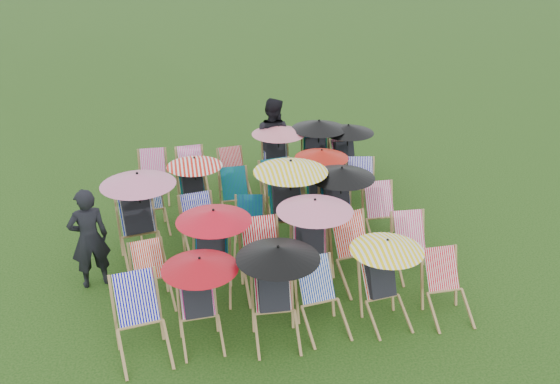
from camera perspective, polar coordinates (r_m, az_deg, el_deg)
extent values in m
plane|color=black|center=(10.37, -0.74, -5.24)|extent=(100.00, 100.00, 0.00)
cube|color=#0B08A7|center=(8.21, -13.03, -9.41)|extent=(0.56, 0.46, 0.60)
cube|color=#E02C90|center=(8.29, -7.61, -9.36)|extent=(0.45, 0.35, 0.51)
cube|color=black|center=(8.26, -7.56, -9.53)|extent=(0.38, 0.39, 0.54)
sphere|color=tan|center=(8.18, -7.76, -7.55)|extent=(0.19, 0.19, 0.19)
cylinder|color=black|center=(8.10, -7.24, -8.24)|extent=(0.03, 0.03, 0.63)
cone|color=#A60913|center=(7.95, -7.35, -6.51)|extent=(0.99, 0.99, 0.15)
cube|color=red|center=(8.28, -0.68, -8.72)|extent=(0.48, 0.36, 0.56)
cube|color=black|center=(8.24, -0.63, -8.91)|extent=(0.41, 0.42, 0.59)
sphere|color=tan|center=(8.15, -0.74, -6.72)|extent=(0.21, 0.21, 0.21)
cylinder|color=black|center=(8.07, -0.18, -7.49)|extent=(0.03, 0.03, 0.69)
cone|color=black|center=(7.90, -0.18, -5.56)|extent=(1.08, 1.08, 0.17)
cube|color=#072391|center=(8.47, 3.26, -7.96)|extent=(0.51, 0.41, 0.55)
cube|color=red|center=(8.70, 8.96, -7.64)|extent=(0.48, 0.38, 0.52)
cube|color=black|center=(8.66, 9.10, -7.79)|extent=(0.41, 0.42, 0.54)
sphere|color=tan|center=(8.58, 8.94, -5.90)|extent=(0.19, 0.19, 0.19)
cylinder|color=black|center=(8.54, 9.64, -6.49)|extent=(0.03, 0.03, 0.63)
cone|color=yellow|center=(8.39, 9.78, -4.81)|extent=(0.99, 0.99, 0.15)
cube|color=red|center=(9.00, 14.56, -6.81)|extent=(0.46, 0.34, 0.54)
cube|color=red|center=(9.19, -12.00, -6.08)|extent=(0.48, 0.39, 0.51)
cube|color=#096236|center=(9.21, -6.28, -5.10)|extent=(0.52, 0.41, 0.56)
cube|color=black|center=(9.17, -6.29, -5.26)|extent=(0.45, 0.46, 0.59)
sphere|color=tan|center=(9.10, -6.35, -3.26)|extent=(0.21, 0.21, 0.21)
cylinder|color=black|center=(9.00, -6.00, -3.94)|extent=(0.03, 0.03, 0.69)
cone|color=red|center=(8.85, -6.10, -2.15)|extent=(1.08, 1.08, 0.17)
cube|color=red|center=(9.25, -1.84, -4.38)|extent=(0.53, 0.40, 0.61)
cube|color=#DC2C66|center=(9.36, 2.71, -4.25)|extent=(0.54, 0.44, 0.58)
cube|color=black|center=(9.32, 2.73, -4.40)|extent=(0.47, 0.49, 0.61)
sphere|color=tan|center=(9.26, 2.73, -2.36)|extent=(0.21, 0.21, 0.21)
cylinder|color=black|center=(9.16, 3.16, -3.05)|extent=(0.03, 0.03, 0.72)
cone|color=#D66D8D|center=(9.01, 3.21, -1.22)|extent=(1.12, 1.12, 0.17)
cube|color=red|center=(9.49, 6.39, -3.84)|extent=(0.56, 0.45, 0.60)
cube|color=#E12D66|center=(9.88, 11.73, -3.43)|extent=(0.47, 0.35, 0.54)
cube|color=#0721A4|center=(10.28, -13.00, -1.88)|extent=(0.58, 0.47, 0.61)
cube|color=black|center=(10.23, -12.95, -2.01)|extent=(0.50, 0.52, 0.64)
sphere|color=tan|center=(10.19, -13.23, -0.06)|extent=(0.23, 0.23, 0.23)
cylinder|color=black|center=(10.08, -12.70, -0.62)|extent=(0.03, 0.03, 0.75)
cone|color=#D26B91|center=(9.94, -12.89, 1.17)|extent=(1.18, 1.18, 0.18)
cube|color=#0B08A7|center=(10.24, -7.55, -1.86)|extent=(0.53, 0.43, 0.57)
cube|color=#09623B|center=(10.34, -2.77, -1.81)|extent=(0.47, 0.38, 0.50)
cube|color=#096127|center=(10.40, 0.50, -0.73)|extent=(0.55, 0.41, 0.63)
cube|color=black|center=(10.35, 0.55, -0.87)|extent=(0.46, 0.47, 0.66)
sphere|color=tan|center=(10.31, 0.46, 1.14)|extent=(0.23, 0.23, 0.23)
cylinder|color=black|center=(10.20, 0.97, 0.53)|extent=(0.03, 0.03, 0.78)
cone|color=yellow|center=(10.06, 0.98, 2.37)|extent=(1.22, 1.22, 0.19)
cube|color=#085E27|center=(10.52, 5.12, -0.95)|extent=(0.50, 0.38, 0.57)
cube|color=black|center=(10.48, 5.17, -1.07)|extent=(0.43, 0.44, 0.60)
sphere|color=tan|center=(10.43, 5.13, 0.71)|extent=(0.21, 0.21, 0.21)
cylinder|color=black|center=(10.34, 5.60, 0.16)|extent=(0.03, 0.03, 0.70)
cone|color=black|center=(10.21, 5.67, 1.79)|extent=(1.10, 1.10, 0.17)
cube|color=#DE2C71|center=(10.76, 9.03, -0.66)|extent=(0.47, 0.35, 0.55)
cube|color=navy|center=(11.18, -11.97, -0.12)|extent=(0.48, 0.38, 0.52)
cube|color=#0B7537|center=(11.29, -8.03, 0.41)|extent=(0.46, 0.36, 0.51)
cube|color=black|center=(11.25, -7.99, 0.32)|extent=(0.40, 0.41, 0.54)
sphere|color=tan|center=(11.22, -8.16, 1.80)|extent=(0.19, 0.19, 0.19)
cylinder|color=black|center=(11.13, -7.76, 1.38)|extent=(0.03, 0.03, 0.63)
cone|color=red|center=(11.02, -7.84, 2.75)|extent=(0.98, 0.98, 0.15)
cube|color=#09673F|center=(11.30, -4.22, 0.79)|extent=(0.47, 0.36, 0.54)
cube|color=#0A6D36|center=(11.35, -0.28, 1.37)|extent=(0.56, 0.45, 0.60)
cube|color=#0A6D3E|center=(11.56, 3.41, 1.22)|extent=(0.43, 0.32, 0.51)
cube|color=black|center=(11.52, 3.46, 1.13)|extent=(0.36, 0.37, 0.53)
sphere|color=tan|center=(11.49, 3.39, 2.58)|extent=(0.19, 0.19, 0.19)
cylinder|color=black|center=(11.41, 3.79, 2.16)|extent=(0.03, 0.03, 0.62)
cone|color=#AF160A|center=(11.30, 3.83, 3.49)|extent=(0.98, 0.98, 0.15)
cube|color=#0D0792|center=(11.79, 7.37, 1.74)|extent=(0.51, 0.41, 0.54)
cube|color=#F73196|center=(12.31, -11.56, 2.50)|extent=(0.47, 0.35, 0.55)
cube|color=#F5319D|center=(12.33, -8.19, 2.80)|extent=(0.49, 0.38, 0.55)
cube|color=red|center=(12.37, -4.48, 2.83)|extent=(0.47, 0.37, 0.51)
cube|color=#1408A5|center=(12.51, -0.43, 3.39)|extent=(0.49, 0.38, 0.55)
cube|color=black|center=(12.47, -0.41, 3.30)|extent=(0.42, 0.43, 0.58)
sphere|color=tan|center=(12.45, -0.45, 4.76)|extent=(0.20, 0.20, 0.20)
cylinder|color=black|center=(12.35, -0.13, 4.34)|extent=(0.03, 0.03, 0.67)
cone|color=#D56D7D|center=(12.24, -0.13, 5.69)|extent=(1.06, 1.06, 0.16)
cube|color=#0A692B|center=(12.70, 3.23, 3.80)|extent=(0.54, 0.44, 0.57)
cube|color=black|center=(12.65, 3.24, 3.72)|extent=(0.48, 0.49, 0.60)
sphere|color=tan|center=(12.64, 3.25, 5.22)|extent=(0.21, 0.21, 0.21)
cylinder|color=black|center=(12.52, 3.55, 4.78)|extent=(0.03, 0.03, 0.70)
cone|color=black|center=(12.42, 3.59, 6.17)|extent=(1.10, 1.10, 0.17)
cube|color=#E52D70|center=(12.73, 5.78, 3.56)|extent=(0.47, 0.37, 0.53)
cube|color=black|center=(12.69, 5.85, 3.48)|extent=(0.41, 0.42, 0.56)
sphere|color=tan|center=(12.67, 5.76, 4.87)|extent=(0.20, 0.20, 0.20)
cylinder|color=black|center=(12.59, 6.20, 4.49)|extent=(0.03, 0.03, 0.65)
cone|color=black|center=(12.49, 6.26, 5.78)|extent=(1.03, 1.03, 0.16)
imported|color=black|center=(9.50, -17.07, -4.07)|extent=(0.65, 0.51, 1.57)
imported|color=black|center=(12.65, -0.71, 4.84)|extent=(1.06, 1.00, 1.72)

